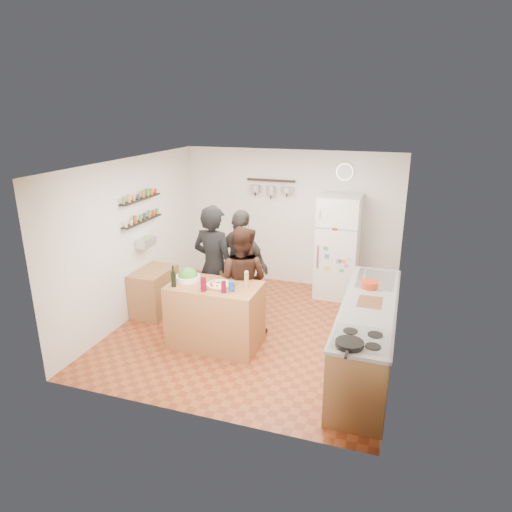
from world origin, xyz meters
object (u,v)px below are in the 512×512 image
(fridge, at_px, (338,247))
(wall_clock, at_px, (345,172))
(pepper_mill, at_px, (247,281))
(side_table, at_px, (154,291))
(wine_bottle, at_px, (174,279))
(person_left, at_px, (214,267))
(person_back, at_px, (242,264))
(prep_island, at_px, (215,315))
(person_center, at_px, (242,281))
(salad_bowl, at_px, (188,278))
(skillet, at_px, (349,344))
(counter_run, at_px, (367,337))
(red_bowl, at_px, (370,284))
(salt_canister, at_px, (232,286))

(fridge, distance_m, wall_clock, 1.29)
(pepper_mill, xyz_separation_m, side_table, (-1.82, 0.62, -0.64))
(wine_bottle, xyz_separation_m, person_left, (0.26, 0.77, -0.07))
(person_back, height_order, fridge, fridge)
(prep_island, height_order, person_center, person_center)
(salad_bowl, bearing_deg, person_center, 34.75)
(person_left, distance_m, skillet, 2.77)
(person_left, height_order, counter_run, person_left)
(salad_bowl, relative_size, skillet, 1.16)
(skillet, bearing_deg, side_table, 151.96)
(person_back, bearing_deg, prep_island, 109.97)
(red_bowl, bearing_deg, wall_clock, 108.26)
(salad_bowl, bearing_deg, side_table, 146.78)
(counter_run, bearing_deg, fridge, 108.06)
(salt_canister, relative_size, skillet, 0.47)
(salt_canister, distance_m, side_table, 1.95)
(pepper_mill, bearing_deg, skillet, -37.27)
(person_left, distance_m, side_table, 1.27)
(prep_island, xyz_separation_m, salad_bowl, (-0.42, 0.05, 0.49))
(wine_bottle, height_order, skillet, wine_bottle)
(salt_canister, distance_m, skillet, 1.94)
(salad_bowl, distance_m, person_center, 0.79)
(prep_island, relative_size, counter_run, 0.48)
(person_left, relative_size, fridge, 1.05)
(salt_canister, relative_size, red_bowl, 0.59)
(skillet, height_order, wall_clock, wall_clock)
(salad_bowl, bearing_deg, fridge, 52.71)
(wine_bottle, distance_m, person_left, 0.82)
(side_table, bearing_deg, person_left, -5.97)
(salt_canister, bearing_deg, fridge, 67.42)
(person_back, bearing_deg, red_bowl, -171.69)
(prep_island, bearing_deg, counter_run, 1.00)
(salad_bowl, relative_size, wine_bottle, 1.61)
(salad_bowl, relative_size, fridge, 0.19)
(person_center, bearing_deg, salt_canister, 100.74)
(salad_bowl, height_order, salt_canister, salt_canister)
(person_left, relative_size, wall_clock, 6.31)
(person_back, relative_size, wall_clock, 5.81)
(person_left, bearing_deg, person_back, -109.67)
(pepper_mill, xyz_separation_m, wall_clock, (0.87, 2.62, 1.14))
(person_left, xyz_separation_m, person_back, (0.27, 0.46, -0.08))
(prep_island, distance_m, salad_bowl, 0.65)
(wine_bottle, bearing_deg, skillet, -19.76)
(skillet, relative_size, wall_clock, 0.96)
(person_center, bearing_deg, prep_island, 69.33)
(pepper_mill, xyz_separation_m, fridge, (0.87, 2.29, -0.11))
(red_bowl, relative_size, fridge, 0.13)
(prep_island, height_order, counter_run, prep_island)
(salt_canister, xyz_separation_m, side_table, (-1.67, 0.79, -0.61))
(skillet, bearing_deg, wine_bottle, 160.24)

